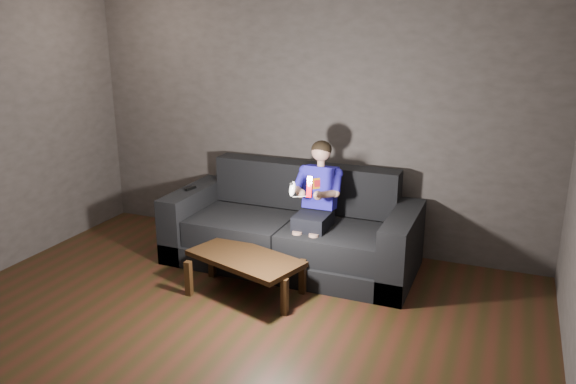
% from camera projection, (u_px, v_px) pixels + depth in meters
% --- Properties ---
extents(floor, '(5.00, 5.00, 0.00)m').
position_uv_depth(floor, '(187.00, 362.00, 4.02)').
color(floor, black).
rests_on(floor, ground).
extents(back_wall, '(5.00, 0.04, 2.70)m').
position_uv_depth(back_wall, '(309.00, 120.00, 5.83)').
color(back_wall, '#35302E').
rests_on(back_wall, ground).
extents(sofa, '(2.44, 1.05, 0.94)m').
position_uv_depth(sofa, '(292.00, 233.00, 5.59)').
color(sofa, black).
rests_on(sofa, floor).
extents(child, '(0.46, 0.56, 1.12)m').
position_uv_depth(child, '(317.00, 195.00, 5.29)').
color(child, black).
rests_on(child, sofa).
extents(wii_remote_red, '(0.05, 0.07, 0.19)m').
position_uv_depth(wii_remote_red, '(310.00, 187.00, 4.81)').
color(wii_remote_red, red).
rests_on(wii_remote_red, child).
extents(nunchuk_white, '(0.08, 0.10, 0.14)m').
position_uv_depth(nunchuk_white, '(292.00, 189.00, 4.89)').
color(nunchuk_white, silver).
rests_on(nunchuk_white, child).
extents(wii_remote_black, '(0.06, 0.14, 0.03)m').
position_uv_depth(wii_remote_black, '(190.00, 188.00, 5.80)').
color(wii_remote_black, black).
rests_on(wii_remote_black, sofa).
extents(coffee_table, '(1.11, 0.78, 0.37)m').
position_uv_depth(coffee_table, '(245.00, 261.00, 4.92)').
color(coffee_table, black).
rests_on(coffee_table, floor).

